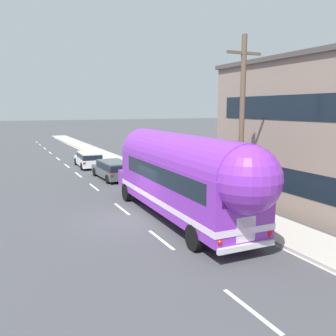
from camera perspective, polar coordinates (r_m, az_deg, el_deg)
The scene contains 7 objects.
ground_plane at distance 17.66m, azimuth -5.21°, elevation -8.03°, with size 300.00×300.00×0.00m, color #424247.
lane_markings at distance 30.53m, azimuth -9.02°, elevation -0.66°, with size 3.92×80.00×0.01m.
sidewalk_slab at distance 28.48m, azimuth -2.71°, elevation -1.13°, with size 2.50×90.00×0.15m, color #ADA89E.
utility_pole at distance 17.05m, azimuth 11.50°, elevation 6.34°, with size 1.80×0.24×8.50m.
painted_bus at distance 16.52m, azimuth 2.60°, elevation -0.99°, with size 2.77×12.67×4.12m.
car_lead at distance 27.46m, azimuth -8.60°, elevation -0.09°, with size 2.13×4.75×1.37m.
car_second at distance 33.40m, azimuth -12.35°, elevation 1.46°, with size 2.07×4.71×1.37m.
Camera 1 is at (-5.78, -15.82, 5.28)m, focal length 38.75 mm.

